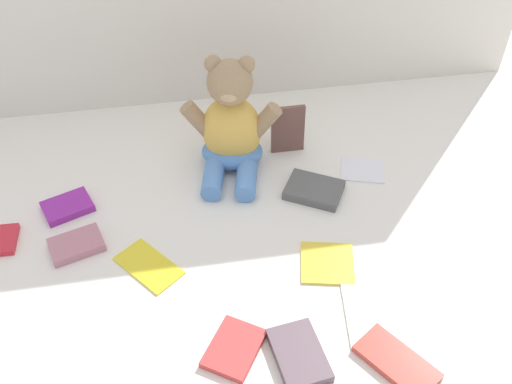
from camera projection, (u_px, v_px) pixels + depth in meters
ground_plane at (251, 195)px, 1.26m from camera, size 3.20×3.20×0.00m
teddy_bear at (231, 128)px, 1.27m from camera, size 0.22×0.21×0.26m
book_case_0 at (397, 362)px, 0.95m from camera, size 0.13×0.15×0.01m
book_case_1 at (76, 245)px, 1.14m from camera, size 0.11×0.09×0.02m
book_case_2 at (363, 169)px, 1.31m from camera, size 0.11×0.10×0.01m
book_case_3 at (367, 313)px, 1.03m from camera, size 0.10×0.15×0.01m
book_case_5 at (149, 265)px, 1.11m from camera, size 0.14×0.15×0.01m
book_case_6 at (327, 262)px, 1.11m from camera, size 0.12×0.12×0.01m
book_case_7 at (299, 355)px, 0.96m from camera, size 0.09×0.13×0.02m
book_case_8 at (234, 348)px, 0.97m from camera, size 0.12×0.13×0.01m
book_case_9 at (68, 207)px, 1.22m from camera, size 0.12×0.10×0.02m
book_case_10 at (288, 129)px, 1.33m from camera, size 0.08×0.01×0.12m
book_case_11 at (314, 190)px, 1.25m from camera, size 0.14×0.13×0.02m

